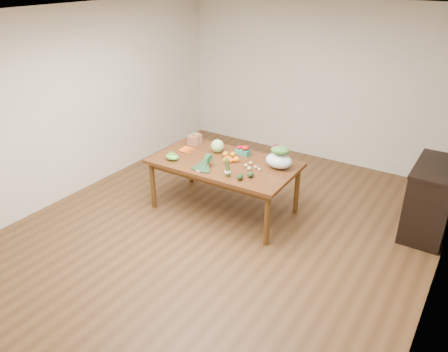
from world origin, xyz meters
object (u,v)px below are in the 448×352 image
Objects in this scene: asparagus_bundle at (228,167)px; cabbage at (217,146)px; dining_table at (224,186)px; paper_bag at (194,139)px; mandarin_cluster at (228,159)px; cabinet at (431,199)px; salad_bag at (279,158)px; kale_bunch at (202,164)px.

cabbage is at bearing 131.44° from asparagus_bundle.
paper_bag is at bearing 156.58° from dining_table.
cabbage reaches higher than mandarin_cluster.
dining_table is at bearing 126.92° from asparagus_bundle.
asparagus_bundle is (-2.23, -1.32, 0.40)m from cabinet.
cabinet is 5.67× the size of mandarin_cluster.
paper_bag is 1.42m from salad_bag.
paper_bag is 0.46m from cabbage.
kale_bunch is at bearing -144.27° from salad_bag.
salad_bag is (-1.81, -0.74, 0.42)m from cabinet.
cabinet is 2.00m from salad_bag.
dining_table is 0.68m from asparagus_bundle.
asparagus_bundle is at bearing -125.82° from salad_bag.
cabbage is at bearing 137.57° from dining_table.
dining_table is 0.58m from cabbage.
mandarin_cluster is (-2.46, -0.94, 0.32)m from cabinet.
cabinet is 2.96m from kale_bunch.
cabinet reaches higher than mandarin_cluster.
mandarin_cluster is 0.45× the size of kale_bunch.
dining_table is 1.92× the size of cabinet.
cabbage is 0.37m from mandarin_cluster.
kale_bunch is at bearing -107.44° from dining_table.
kale_bunch is 1.00m from salad_bag.
asparagus_bundle is (0.23, -0.39, 0.08)m from mandarin_cluster.
cabbage is at bearing -180.00° from salad_bag.
cabinet is at bearing 19.56° from dining_table.
mandarin_cluster is at bearing -163.04° from salad_bag.
kale_bunch is at bearing -153.19° from cabinet.
cabbage is 0.97m from salad_bag.
salad_bag reaches higher than dining_table.
cabinet is at bearing 20.87° from mandarin_cluster.
cabinet is at bearing 14.92° from cabbage.
cabinet is at bearing 29.33° from asparagus_bundle.
salad_bag is (0.81, 0.58, 0.06)m from kale_bunch.
asparagus_bundle reaches higher than kale_bunch.
dining_table is 2.69m from cabinet.
paper_bag reaches higher than mandarin_cluster.
cabinet reaches higher than kale_bunch.
kale_bunch is 0.39m from asparagus_bundle.
dining_table is at bearing -155.99° from mandarin_cluster.
kale_bunch reaches higher than dining_table.
dining_table is at bearing -159.06° from cabinet.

